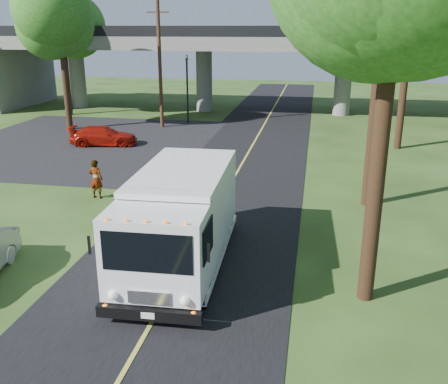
% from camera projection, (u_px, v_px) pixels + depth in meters
% --- Properties ---
extents(ground, '(120.00, 120.00, 0.00)m').
position_uv_depth(ground, '(167.00, 297.00, 14.07)').
color(ground, '#273E16').
rests_on(ground, ground).
extents(road, '(7.00, 90.00, 0.02)m').
position_uv_depth(road, '(228.00, 189.00, 23.40)').
color(road, black).
rests_on(road, ground).
extents(parking_lot, '(16.00, 18.00, 0.01)m').
position_uv_depth(parking_lot, '(84.00, 142.00, 32.74)').
color(parking_lot, black).
rests_on(parking_lot, ground).
extents(lane_line, '(0.12, 90.00, 0.01)m').
position_uv_depth(lane_line, '(228.00, 188.00, 23.39)').
color(lane_line, gold).
rests_on(lane_line, road).
extents(overpass, '(54.00, 10.00, 7.30)m').
position_uv_depth(overpass, '(273.00, 60.00, 42.49)').
color(overpass, slate).
rests_on(overpass, ground).
extents(traffic_signal, '(0.18, 0.22, 5.20)m').
position_uv_depth(traffic_signal, '(187.00, 82.00, 38.34)').
color(traffic_signal, black).
rests_on(traffic_signal, ground).
extents(utility_pole, '(1.60, 0.26, 9.00)m').
position_uv_depth(utility_pole, '(160.00, 65.00, 36.29)').
color(utility_pole, '#472D19').
rests_on(utility_pole, ground).
extents(tree_right_far, '(5.77, 5.67, 10.99)m').
position_uv_depth(tree_right_far, '(417.00, 7.00, 28.38)').
color(tree_right_far, '#382314').
rests_on(tree_right_far, ground).
extents(tree_left_lot, '(5.60, 5.50, 10.50)m').
position_uv_depth(tree_left_lot, '(61.00, 16.00, 34.30)').
color(tree_left_lot, '#382314').
rests_on(tree_left_lot, ground).
extents(tree_left_far, '(5.26, 5.16, 9.89)m').
position_uv_depth(tree_left_far, '(63.00, 24.00, 40.56)').
color(tree_left_far, '#382314').
rests_on(tree_left_far, ground).
extents(step_van, '(2.90, 7.34, 3.04)m').
position_uv_depth(step_van, '(180.00, 217.00, 15.39)').
color(step_van, white).
rests_on(step_van, ground).
extents(red_sedan, '(4.48, 2.49, 1.23)m').
position_uv_depth(red_sedan, '(104.00, 136.00, 31.83)').
color(red_sedan, '#9D1309').
rests_on(red_sedan, ground).
extents(pedestrian, '(0.67, 0.47, 1.75)m').
position_uv_depth(pedestrian, '(96.00, 179.00, 21.93)').
color(pedestrian, gray).
rests_on(pedestrian, ground).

